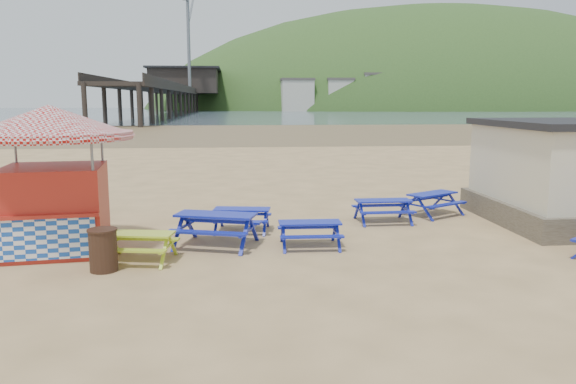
{
  "coord_description": "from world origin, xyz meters",
  "views": [
    {
      "loc": [
        -1.1,
        -15.2,
        3.75
      ],
      "look_at": [
        0.46,
        1.5,
        1.0
      ],
      "focal_mm": 35.0,
      "sensor_mm": 36.0,
      "label": 1
    }
  ],
  "objects": [
    {
      "name": "wet_sand",
      "position": [
        0.0,
        55.0,
        0.0
      ],
      "size": [
        400.0,
        400.0,
        0.0
      ],
      "primitive_type": "plane",
      "color": "brown",
      "rests_on": "ground"
    },
    {
      "name": "picnic_table_yellow",
      "position": [
        -3.41,
        -2.15,
        0.35
      ],
      "size": [
        1.85,
        1.59,
        0.69
      ],
      "rotation": [
        0.0,
        0.0,
        -0.17
      ],
      "color": "#B4C91F",
      "rests_on": "ground"
    },
    {
      "name": "ground",
      "position": [
        0.0,
        0.0,
        0.0
      ],
      "size": [
        400.0,
        400.0,
        0.0
      ],
      "primitive_type": "plane",
      "color": "tan",
      "rests_on": "ground"
    },
    {
      "name": "litter_bin",
      "position": [
        -4.05,
        -2.85,
        0.49
      ],
      "size": [
        0.65,
        0.65,
        0.96
      ],
      "color": "#382217",
      "rests_on": "ground"
    },
    {
      "name": "picnic_table_blue_b",
      "position": [
        3.42,
        1.51,
        0.36
      ],
      "size": [
        1.71,
        1.39,
        0.71
      ],
      "rotation": [
        0.0,
        0.0,
        0.02
      ],
      "color": "#152FA2",
      "rests_on": "ground"
    },
    {
      "name": "picnic_table_blue_c",
      "position": [
        5.32,
        2.44,
        0.37
      ],
      "size": [
        2.25,
        2.13,
        0.74
      ],
      "rotation": [
        0.0,
        0.0,
        0.54
      ],
      "color": "#152FA2",
      "rests_on": "ground"
    },
    {
      "name": "headland_town",
      "position": [
        90.0,
        229.68,
        -9.91
      ],
      "size": [
        264.0,
        144.0,
        108.0
      ],
      "color": "#2D4C1E",
      "rests_on": "ground"
    },
    {
      "name": "sea",
      "position": [
        0.0,
        170.0,
        0.01
      ],
      "size": [
        400.0,
        400.0,
        0.0
      ],
      "primitive_type": "plane",
      "color": "#475865",
      "rests_on": "ground"
    },
    {
      "name": "ice_cream_kiosk",
      "position": [
        -5.6,
        -1.0,
        2.29
      ],
      "size": [
        4.54,
        4.54,
        3.65
      ],
      "rotation": [
        0.0,
        0.0,
        0.12
      ],
      "color": "#AB241A",
      "rests_on": "ground"
    },
    {
      "name": "picnic_table_blue_d",
      "position": [
        -1.64,
        -0.9,
        0.43
      ],
      "size": [
        2.44,
        2.18,
        0.86
      ],
      "rotation": [
        0.0,
        0.0,
        -0.3
      ],
      "color": "#152FA2",
      "rests_on": "ground"
    },
    {
      "name": "pier",
      "position": [
        -17.99,
        178.23,
        5.46
      ],
      "size": [
        24.0,
        220.0,
        39.29
      ],
      "color": "black",
      "rests_on": "ground"
    },
    {
      "name": "picnic_table_blue_a",
      "position": [
        -0.95,
        0.71,
        0.34
      ],
      "size": [
        1.78,
        1.52,
        0.67
      ],
      "rotation": [
        0.0,
        0.0,
        -0.15
      ],
      "color": "#152FA2",
      "rests_on": "ground"
    },
    {
      "name": "picnic_table_blue_e",
      "position": [
        0.77,
        -1.22,
        0.33
      ],
      "size": [
        1.62,
        1.32,
        0.67
      ],
      "rotation": [
        0.0,
        0.0,
        -0.02
      ],
      "color": "#152FA2",
      "rests_on": "ground"
    }
  ]
}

